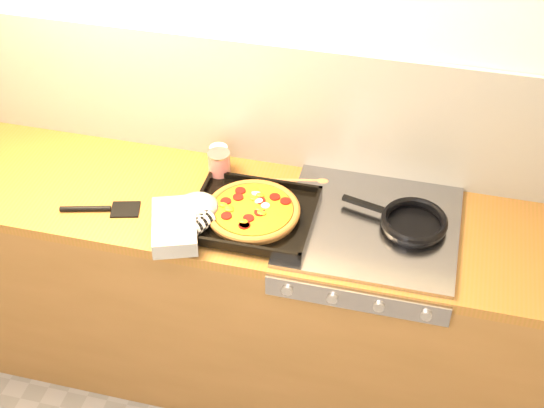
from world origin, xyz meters
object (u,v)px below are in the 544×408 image
(pizza_on_tray, at_px, (232,214))
(tomato_can, at_px, (219,166))
(frying_pan, at_px, (413,222))
(juice_glass, at_px, (219,159))

(pizza_on_tray, distance_m, tomato_can, 0.27)
(frying_pan, bearing_deg, pizza_on_tray, -168.82)
(pizza_on_tray, bearing_deg, juice_glass, 115.21)
(pizza_on_tray, xyz_separation_m, frying_pan, (0.61, 0.12, -0.01))
(juice_glass, bearing_deg, pizza_on_tray, -64.79)
(tomato_can, bearing_deg, juice_glass, 108.55)
(pizza_on_tray, distance_m, juice_glass, 0.31)
(frying_pan, height_order, tomato_can, tomato_can)
(tomato_can, bearing_deg, frying_pan, -9.12)
(frying_pan, xyz_separation_m, juice_glass, (-0.74, 0.16, 0.02))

